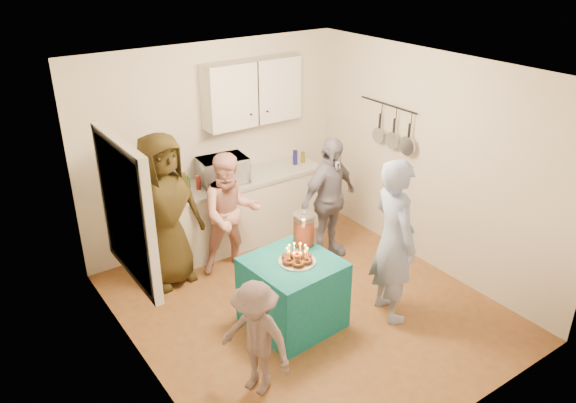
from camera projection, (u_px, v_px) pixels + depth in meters
floor at (306, 306)px, 6.22m from camera, size 4.00×4.00×0.00m
ceiling at (310, 71)px, 5.11m from camera, size 4.00×4.00×0.00m
back_wall at (214, 146)px, 7.14m from camera, size 3.60×3.60×0.00m
left_wall at (137, 252)px, 4.73m from camera, size 4.00×4.00×0.00m
right_wall at (430, 163)px, 6.60m from camera, size 4.00×4.00×0.00m
window_night at (124, 212)px, 4.86m from camera, size 0.04×1.00×1.20m
counter at (242, 211)px, 7.40m from camera, size 2.20×0.58×0.86m
countertop at (241, 180)px, 7.20m from camera, size 2.24×0.62×0.05m
upper_cabinet at (252, 92)px, 7.02m from camera, size 1.30×0.30×0.80m
pot_rack at (385, 125)px, 6.95m from camera, size 0.12×1.00×0.60m
microwave at (223, 170)px, 6.99m from camera, size 0.63×0.47×0.33m
party_table at (293, 293)px, 5.79m from camera, size 0.92×0.92×0.76m
donut_cake at (297, 254)px, 5.58m from camera, size 0.38×0.38×0.18m
punch_jar at (304, 230)px, 5.87m from camera, size 0.22×0.22×0.34m
man_birthday at (394, 241)px, 5.74m from camera, size 0.57×0.74×1.79m
woman_back_left at (164, 211)px, 6.32m from camera, size 0.96×0.69×1.83m
woman_back_center at (231, 214)px, 6.60m from camera, size 0.86×0.75×1.51m
woman_back_right at (329, 199)px, 6.90m from camera, size 0.98×0.55×1.58m
child_near_left at (256, 339)px, 4.86m from camera, size 0.64×0.82×1.12m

